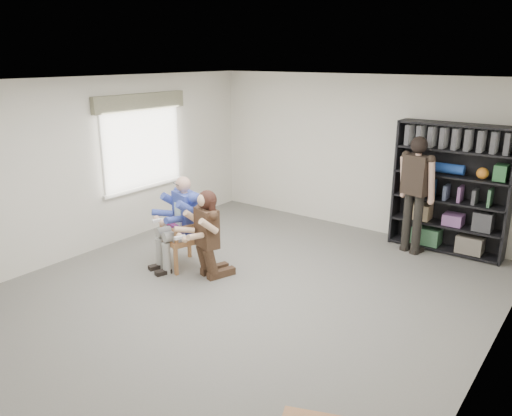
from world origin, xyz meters
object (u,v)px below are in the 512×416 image
Objects in this scene: kneeling_woman at (205,236)px; standing_man at (415,196)px; bookshelf at (451,189)px; seated_man at (182,222)px; armchair at (182,232)px.

kneeling_woman is 3.42m from standing_man.
bookshelf is at bearing 70.74° from kneeling_woman.
seated_man is 0.75× the size of standing_man.
bookshelf is at bearing 59.18° from standing_man.
armchair is 0.60m from kneeling_woman.
standing_man is (2.03, 2.74, 0.30)m from kneeling_woman.
armchair is 0.77× the size of seated_man.
kneeling_woman is 0.62× the size of bookshelf.
seated_man reaches higher than kneeling_woman.
bookshelf is 0.60m from standing_man.
armchair is at bearing -118.62° from standing_man.
armchair is 3.72m from standing_man.
bookshelf is at bearing 63.63° from armchair.
standing_man is at bearing 63.93° from armchair.
armchair is at bearing -172.91° from kneeling_woman.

